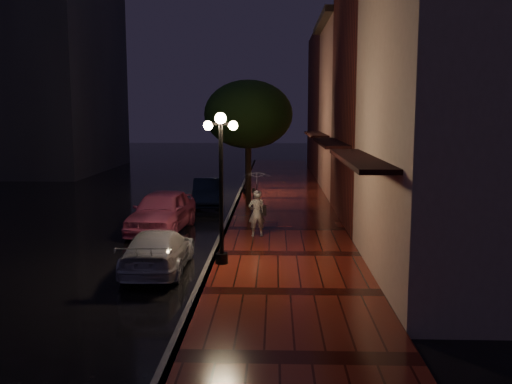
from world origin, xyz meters
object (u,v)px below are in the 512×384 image
(parking_meter, at_px, (254,200))
(streetlamp_far, at_px, (246,148))
(streetlamp_near, at_px, (221,179))
(pink_car, at_px, (162,211))
(street_tree, at_px, (248,117))
(silver_car, at_px, (158,250))
(woman_with_umbrella, at_px, (257,194))
(navy_car, at_px, (208,192))

(parking_meter, bearing_deg, streetlamp_far, 78.41)
(streetlamp_far, relative_size, parking_meter, 3.44)
(streetlamp_near, relative_size, pink_car, 0.93)
(streetlamp_far, relative_size, pink_car, 0.93)
(street_tree, bearing_deg, silver_car, -100.20)
(silver_car, bearing_deg, streetlamp_far, -97.95)
(pink_car, relative_size, silver_car, 1.13)
(streetlamp_near, xyz_separation_m, streetlamp_far, (0.00, 14.00, 0.00))
(silver_car, xyz_separation_m, parking_meter, (2.42, 7.30, 0.31))
(silver_car, height_order, woman_with_umbrella, woman_with_umbrella)
(silver_car, distance_m, parking_meter, 7.70)
(streetlamp_far, height_order, pink_car, streetlamp_far)
(navy_car, xyz_separation_m, silver_car, (-0.10, -11.24, -0.06))
(navy_car, xyz_separation_m, woman_with_umbrella, (2.56, -7.29, 1.00))
(streetlamp_near, distance_m, parking_meter, 7.23)
(streetlamp_far, xyz_separation_m, street_tree, (0.26, -3.01, 1.64))
(silver_car, height_order, parking_meter, parking_meter)
(parking_meter, bearing_deg, streetlamp_near, -112.20)
(streetlamp_near, relative_size, navy_car, 1.08)
(streetlamp_far, distance_m, pink_car, 9.58)
(navy_car, bearing_deg, street_tree, -3.76)
(pink_car, relative_size, woman_with_umbrella, 2.02)
(streetlamp_near, relative_size, silver_car, 1.05)
(pink_car, relative_size, parking_meter, 3.69)
(streetlamp_near, height_order, navy_car, streetlamp_near)
(streetlamp_near, xyz_separation_m, navy_car, (-1.67, 10.94, -1.94))
(navy_car, bearing_deg, parking_meter, -64.77)
(navy_car, xyz_separation_m, parking_meter, (2.32, -3.94, 0.25))
(silver_car, xyz_separation_m, woman_with_umbrella, (2.67, 3.95, 1.06))
(street_tree, distance_m, silver_car, 12.04)
(streetlamp_far, height_order, parking_meter, streetlamp_far)
(street_tree, height_order, navy_car, street_tree)
(streetlamp_near, height_order, pink_car, streetlamp_near)
(pink_car, height_order, woman_with_umbrella, woman_with_umbrella)
(street_tree, bearing_deg, streetlamp_far, 94.91)
(streetlamp_near, distance_m, silver_car, 2.69)
(woman_with_umbrella, bearing_deg, street_tree, -97.92)
(navy_car, bearing_deg, pink_car, -105.19)
(street_tree, distance_m, parking_meter, 5.22)
(streetlamp_near, bearing_deg, silver_car, -170.38)
(woman_with_umbrella, height_order, parking_meter, woman_with_umbrella)
(pink_car, distance_m, woman_with_umbrella, 3.94)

